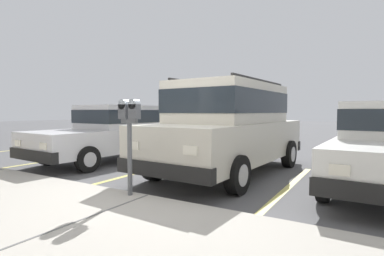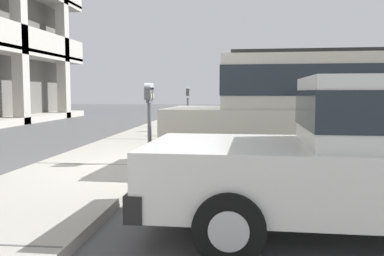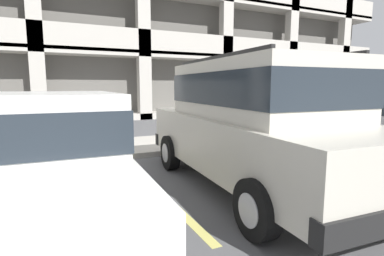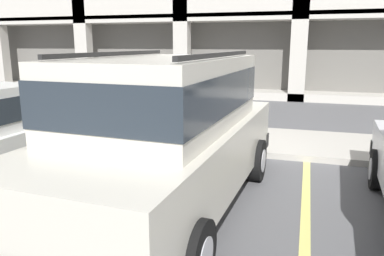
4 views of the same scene
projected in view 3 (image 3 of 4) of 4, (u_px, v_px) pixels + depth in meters
The scene contains 8 objects.
ground_plane at pixel (195, 157), 7.08m from camera, with size 80.00×80.00×0.10m.
sidewalk at pixel (175, 143), 8.23m from camera, with size 40.00×2.20×0.12m.
parking_stall_lines at pixel (289, 161), 6.49m from camera, with size 12.86×4.80×0.01m.
silver_suv at pixel (254, 120), 4.68m from camera, with size 2.19×4.87×2.03m.
red_sedan at pixel (42, 159), 3.26m from camera, with size 1.96×4.54×1.54m.
parking_meter_near at pixel (197, 103), 7.32m from camera, with size 0.35×0.12×1.43m.
parking_meter_far at pixel (367, 102), 10.04m from camera, with size 0.15×0.12×1.44m.
fire_hydrant at pixel (326, 122), 9.71m from camera, with size 0.30×0.30×0.70m.
Camera 3 is at (-3.02, -6.22, 1.60)m, focal length 28.00 mm.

